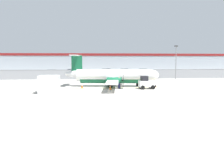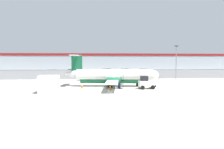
# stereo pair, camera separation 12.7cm
# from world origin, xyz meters

# --- Properties ---
(ground_plane) EXTENTS (140.00, 140.00, 0.01)m
(ground_plane) POSITION_xyz_m (0.00, 2.00, 0.00)
(ground_plane) COLOR #ADA89E
(perimeter_fence) EXTENTS (98.00, 0.10, 2.10)m
(perimeter_fence) POSITION_xyz_m (0.00, 18.00, 1.12)
(perimeter_fence) COLOR gray
(perimeter_fence) RESTS_ON ground
(parking_lot_strip) EXTENTS (98.00, 17.00, 0.12)m
(parking_lot_strip) POSITION_xyz_m (0.00, 29.50, 0.06)
(parking_lot_strip) COLOR #38383A
(parking_lot_strip) RESTS_ON ground
(background_building) EXTENTS (91.00, 8.10, 6.50)m
(background_building) POSITION_xyz_m (0.00, 47.99, 3.26)
(background_building) COLOR #A8B2BC
(background_building) RESTS_ON ground
(commuter_airplane) EXTENTS (14.78, 16.07, 4.92)m
(commuter_airplane) POSITION_xyz_m (-1.12, 4.11, 1.60)
(commuter_airplane) COLOR white
(commuter_airplane) RESTS_ON ground
(baggage_tug) EXTENTS (2.40, 1.51, 1.88)m
(baggage_tug) POSITION_xyz_m (3.09, 0.53, 0.86)
(baggage_tug) COLOR silver
(baggage_tug) RESTS_ON ground
(ground_crew_worker) EXTENTS (0.48, 0.48, 1.70)m
(ground_crew_worker) POSITION_xyz_m (-0.72, 1.29, 0.95)
(ground_crew_worker) COLOR #191E4C
(ground_crew_worker) RESTS_ON ground
(cargo_container) EXTENTS (2.44, 2.05, 2.20)m
(cargo_container) POSITION_xyz_m (-9.98, -2.16, 1.10)
(cargo_container) COLOR silver
(cargo_container) RESTS_ON ground
(traffic_cone_near_left) EXTENTS (0.36, 0.36, 0.64)m
(traffic_cone_near_left) POSITION_xyz_m (-2.09, 0.28, 0.31)
(traffic_cone_near_left) COLOR orange
(traffic_cone_near_left) RESTS_ON ground
(traffic_cone_near_right) EXTENTS (0.36, 0.36, 0.64)m
(traffic_cone_near_right) POSITION_xyz_m (5.04, 2.79, 0.31)
(traffic_cone_near_right) COLOR orange
(traffic_cone_near_right) RESTS_ON ground
(traffic_cone_far_left) EXTENTS (0.36, 0.36, 0.64)m
(traffic_cone_far_left) POSITION_xyz_m (-6.09, 2.16, 0.31)
(traffic_cone_far_left) COLOR orange
(traffic_cone_far_left) RESTS_ON ground
(traffic_cone_far_right) EXTENTS (0.36, 0.36, 0.64)m
(traffic_cone_far_right) POSITION_xyz_m (4.15, 6.30, 0.31)
(traffic_cone_far_right) COLOR orange
(traffic_cone_far_right) RESTS_ON ground
(parked_car_0) EXTENTS (4.28, 2.17, 1.58)m
(parked_car_0) POSITION_xyz_m (-15.13, 28.89, 0.89)
(parked_car_0) COLOR black
(parked_car_0) RESTS_ON parking_lot_strip
(parked_car_1) EXTENTS (4.32, 2.25, 1.58)m
(parked_car_1) POSITION_xyz_m (-10.22, 31.87, 0.89)
(parked_car_1) COLOR #19662D
(parked_car_1) RESTS_ON parking_lot_strip
(parked_car_2) EXTENTS (4.39, 2.45, 1.58)m
(parked_car_2) POSITION_xyz_m (-4.42, 29.45, 0.89)
(parked_car_2) COLOR red
(parked_car_2) RESTS_ON parking_lot_strip
(parked_car_3) EXTENTS (4.38, 2.42, 1.58)m
(parked_car_3) POSITION_xyz_m (-0.31, 33.93, 0.89)
(parked_car_3) COLOR #B28C19
(parked_car_3) RESTS_ON parking_lot_strip
(parked_car_4) EXTENTS (4.31, 2.25, 1.58)m
(parked_car_4) POSITION_xyz_m (5.09, 32.98, 0.89)
(parked_car_4) COLOR navy
(parked_car_4) RESTS_ON parking_lot_strip
(parked_car_5) EXTENTS (4.35, 2.32, 1.58)m
(parked_car_5) POSITION_xyz_m (10.52, 32.45, 0.89)
(parked_car_5) COLOR navy
(parked_car_5) RESTS_ON parking_lot_strip
(parked_car_6) EXTENTS (4.36, 2.35, 1.58)m
(parked_car_6) POSITION_xyz_m (14.28, 23.26, 0.89)
(parked_car_6) COLOR #19662D
(parked_car_6) RESTS_ON parking_lot_strip
(apron_light_pole) EXTENTS (0.70, 0.30, 7.27)m
(apron_light_pole) POSITION_xyz_m (13.39, 15.31, 4.30)
(apron_light_pole) COLOR slate
(apron_light_pole) RESTS_ON ground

